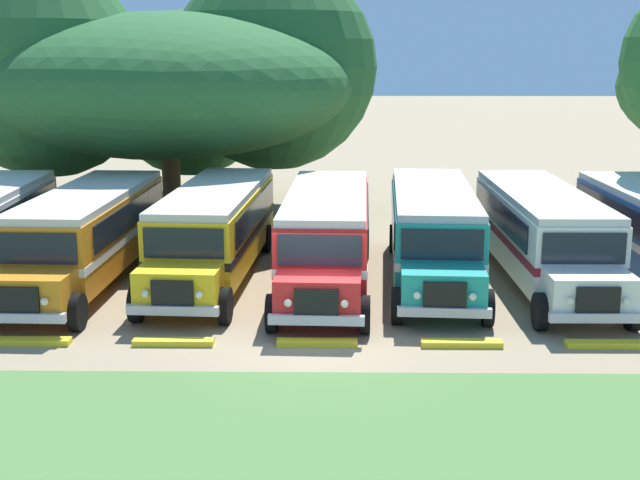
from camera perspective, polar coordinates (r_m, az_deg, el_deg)
ground_plane at (r=21.81m, az=-0.17°, el=-6.61°), size 220.00×220.00×0.00m
parked_bus_slot_1 at (r=27.76m, az=-15.19°, el=0.55°), size 2.98×10.88×2.82m
parked_bus_slot_2 at (r=27.58m, az=-7.01°, el=0.83°), size 3.22×10.92×2.82m
parked_bus_slot_3 at (r=26.61m, az=0.45°, el=0.49°), size 3.02×10.88×2.82m
parked_bus_slot_4 at (r=27.46m, az=7.53°, el=0.76°), size 3.22×10.92×2.82m
parked_bus_slot_5 at (r=27.69m, az=14.59°, el=0.56°), size 2.75×10.85×2.82m
curb_wheelstop_1 at (r=22.60m, az=-18.72°, el=-6.41°), size 2.00×0.36×0.15m
curb_wheelstop_2 at (r=21.68m, az=-9.73°, el=-6.71°), size 2.00×0.36×0.15m
curb_wheelstop_3 at (r=21.32m, az=-0.19°, el=-6.86°), size 2.00×0.36×0.15m
curb_wheelstop_4 at (r=21.56m, az=9.41°, el=-6.81°), size 2.00×0.36×0.15m
curb_wheelstop_5 at (r=22.37m, az=18.54°, el=-6.59°), size 2.00×0.36×0.15m
broad_shade_tree at (r=38.15m, az=-9.57°, el=10.43°), size 17.71×17.33×10.92m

